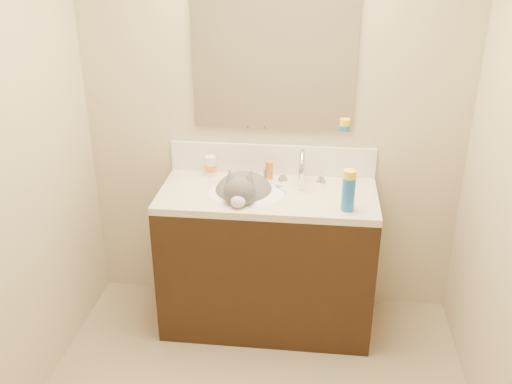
% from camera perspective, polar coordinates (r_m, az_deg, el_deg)
% --- Properties ---
extents(room_shell, '(2.24, 2.54, 2.52)m').
position_cam_1_polar(room_shell, '(2.00, -1.29, 4.68)').
color(room_shell, '#BBAA8B').
rests_on(room_shell, ground).
extents(vanity_cabinet, '(1.20, 0.55, 0.82)m').
position_cam_1_polar(vanity_cabinet, '(3.35, 1.12, -7.00)').
color(vanity_cabinet, black).
rests_on(vanity_cabinet, ground).
extents(counter_slab, '(1.20, 0.55, 0.04)m').
position_cam_1_polar(counter_slab, '(3.15, 1.19, -0.33)').
color(counter_slab, beige).
rests_on(counter_slab, vanity_cabinet).
extents(basin, '(0.45, 0.36, 0.14)m').
position_cam_1_polar(basin, '(3.15, -1.04, -1.28)').
color(basin, white).
rests_on(basin, vanity_cabinet).
extents(faucet, '(0.28, 0.20, 0.21)m').
position_cam_1_polar(faucet, '(3.22, 4.63, 2.25)').
color(faucet, silver).
rests_on(faucet, counter_slab).
extents(cat, '(0.38, 0.47, 0.35)m').
position_cam_1_polar(cat, '(3.15, -1.28, -0.24)').
color(cat, '#4A484A').
rests_on(cat, basin).
extents(backsplash, '(1.20, 0.02, 0.18)m').
position_cam_1_polar(backsplash, '(3.35, 1.63, 3.27)').
color(backsplash, silver).
rests_on(backsplash, counter_slab).
extents(mirror, '(0.90, 0.02, 0.80)m').
position_cam_1_polar(mirror, '(3.18, 1.76, 13.22)').
color(mirror, white).
rests_on(mirror, room_shell).
extents(pill_bottle, '(0.08, 0.08, 0.12)m').
position_cam_1_polar(pill_bottle, '(3.34, -4.56, 2.62)').
color(pill_bottle, white).
rests_on(pill_bottle, counter_slab).
extents(pill_label, '(0.08, 0.08, 0.04)m').
position_cam_1_polar(pill_label, '(3.35, -4.55, 2.41)').
color(pill_label, orange).
rests_on(pill_label, pill_bottle).
extents(silver_jar, '(0.06, 0.06, 0.06)m').
position_cam_1_polar(silver_jar, '(3.30, 1.18, 1.89)').
color(silver_jar, '#B7B7BC').
rests_on(silver_jar, counter_slab).
extents(amber_bottle, '(0.06, 0.06, 0.11)m').
position_cam_1_polar(amber_bottle, '(3.29, 1.32, 2.22)').
color(amber_bottle, orange).
rests_on(amber_bottle, counter_slab).
extents(toothbrush, '(0.09, 0.12, 0.01)m').
position_cam_1_polar(toothbrush, '(3.19, 2.31, 0.49)').
color(toothbrush, white).
rests_on(toothbrush, counter_slab).
extents(toothbrush_head, '(0.03, 0.03, 0.02)m').
position_cam_1_polar(toothbrush_head, '(3.19, 2.31, 0.54)').
color(toothbrush_head, '#6B91E5').
rests_on(toothbrush_head, counter_slab).
extents(spray_can, '(0.08, 0.08, 0.18)m').
position_cam_1_polar(spray_can, '(2.94, 9.21, -0.18)').
color(spray_can, blue).
rests_on(spray_can, counter_slab).
extents(spray_cap, '(0.08, 0.08, 0.04)m').
position_cam_1_polar(spray_cap, '(2.89, 9.36, 1.77)').
color(spray_cap, yellow).
rests_on(spray_cap, spray_can).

